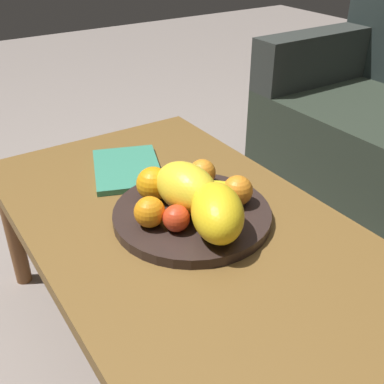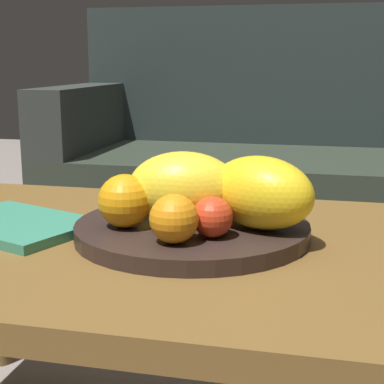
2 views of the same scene
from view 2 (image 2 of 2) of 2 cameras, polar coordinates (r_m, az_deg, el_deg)
name	(u,v)px [view 2 (image 2 of 2)]	position (r m, az deg, el deg)	size (l,w,h in m)	color
coffee_table	(189,268)	(0.97, -0.29, -7.16)	(1.15, 0.68, 0.43)	brown
couch	(305,179)	(2.12, 10.61, 1.20)	(1.70, 0.70, 0.90)	#283025
fruit_bowl	(192,230)	(0.97, 0.00, -3.60)	(0.38, 0.38, 0.03)	#2E211D
melon_large_front	(184,188)	(0.95, -0.80, 0.39)	(0.18, 0.12, 0.12)	yellow
melon_smaller_beside	(261,193)	(0.93, 6.51, -0.05)	(0.18, 0.11, 0.11)	yellow
orange_front	(156,187)	(1.07, -3.47, 0.44)	(0.07, 0.07, 0.07)	orange
orange_left	(226,188)	(1.06, 3.19, 0.42)	(0.07, 0.07, 0.07)	orange
orange_right	(125,201)	(0.94, -6.37, -0.84)	(0.08, 0.08, 0.08)	orange
orange_back	(174,219)	(0.85, -1.72, -2.55)	(0.07, 0.07, 0.07)	orange
apple_front	(212,217)	(0.88, 1.94, -2.38)	(0.06, 0.06, 0.06)	red
banana_bunch	(187,199)	(1.01, -0.45, -0.68)	(0.16, 0.15, 0.06)	gold
magazine	(14,225)	(1.06, -16.48, -3.04)	(0.25, 0.18, 0.02)	#378669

